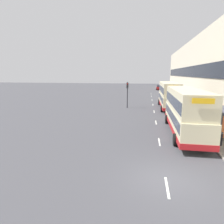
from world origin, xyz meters
TOP-DOWN VIEW (x-y plane):
  - ground_plane at (0.00, 0.00)m, footprint 220.00×220.00m
  - pavement at (6.50, 38.50)m, footprint 5.00×93.00m
  - terrace_facade at (10.49, 38.50)m, footprint 3.10×93.00m
  - lane_mark_0 at (0.00, -0.79)m, footprint 0.12×2.00m
  - lane_mark_1 at (0.00, 6.23)m, footprint 0.12×2.00m
  - lane_mark_2 at (0.00, 13.24)m, footprint 0.12×2.00m
  - lane_mark_3 at (0.00, 20.25)m, footprint 0.12×2.00m
  - lane_mark_4 at (0.00, 27.27)m, footprint 0.12×2.00m
  - lane_mark_5 at (0.00, 34.28)m, footprint 0.12×2.00m
  - lane_mark_6 at (0.00, 41.29)m, footprint 0.12×2.00m
  - lane_mark_7 at (0.00, 48.31)m, footprint 0.12×2.00m
  - double_decker_bus_near at (2.47, 9.08)m, footprint 2.85×11.54m
  - double_decker_bus_ahead at (2.39, 23.63)m, footprint 2.85×11.21m
  - car_0 at (3.09, 63.16)m, footprint 2.05×3.99m
  - pedestrian_2 at (4.49, 11.98)m, footprint 0.35×0.35m
  - litter_bin at (4.55, 5.90)m, footprint 0.55×0.55m
  - traffic_light_far_kerb at (-4.40, 22.91)m, footprint 0.30×0.32m

SIDE VIEW (x-z plane):
  - ground_plane at x=0.00m, z-range 0.00..0.00m
  - lane_mark_0 at x=0.00m, z-range 0.00..0.01m
  - lane_mark_1 at x=0.00m, z-range 0.00..0.01m
  - lane_mark_2 at x=0.00m, z-range 0.00..0.01m
  - lane_mark_3 at x=0.00m, z-range 0.00..0.01m
  - lane_mark_4 at x=0.00m, z-range 0.00..0.01m
  - lane_mark_5 at x=0.00m, z-range 0.00..0.01m
  - lane_mark_6 at x=0.00m, z-range 0.00..0.01m
  - lane_mark_7 at x=0.00m, z-range 0.00..0.01m
  - pavement at x=6.50m, z-range 0.00..0.14m
  - litter_bin at x=4.55m, z-range 0.14..1.19m
  - car_0 at x=3.09m, z-range -0.02..1.79m
  - pedestrian_2 at x=4.49m, z-range 0.16..1.95m
  - double_decker_bus_ahead at x=2.39m, z-range 0.14..4.44m
  - double_decker_bus_near at x=2.47m, z-range 0.14..4.44m
  - traffic_light_far_kerb at x=-4.40m, z-range 0.77..5.11m
  - terrace_facade at x=10.49m, z-range 0.00..13.83m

